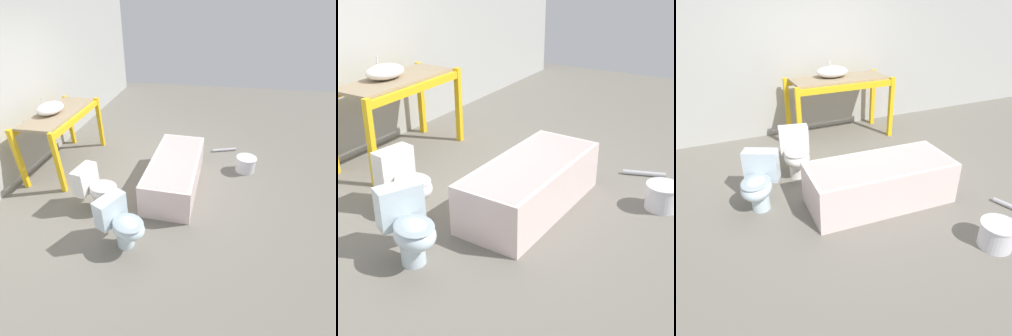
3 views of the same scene
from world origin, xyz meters
TOP-DOWN VIEW (x-y plane):
  - ground_plane at (0.00, 0.00)m, footprint 12.00×12.00m
  - warehouse_wall_rear at (0.00, 2.03)m, footprint 10.80×0.08m
  - shelving_rack at (0.25, 1.46)m, footprint 1.67×0.72m
  - sink_basin at (0.16, 1.53)m, footprint 0.52×0.38m
  - bathtub_main at (-0.11, -0.58)m, footprint 1.71×0.79m
  - toilet_near at (-1.41, -0.13)m, footprint 0.57×0.67m
  - toilet_far at (-0.82, 0.43)m, footprint 0.45×0.63m
  - bucket_white at (0.55, -1.73)m, footprint 0.35×0.35m
  - loose_pipe at (1.22, -1.38)m, footprint 0.20×0.48m

SIDE VIEW (x-z plane):
  - ground_plane at x=0.00m, z-range 0.00..0.00m
  - loose_pipe at x=1.22m, z-range 0.00..0.05m
  - bucket_white at x=0.55m, z-range 0.01..0.27m
  - bathtub_main at x=-0.11m, z-range 0.04..0.55m
  - toilet_near at x=-1.41m, z-range 0.02..0.67m
  - toilet_far at x=-0.82m, z-range 0.02..0.67m
  - shelving_rack at x=0.25m, z-range 0.33..1.33m
  - sink_basin at x=0.16m, z-range 0.96..1.22m
  - warehouse_wall_rear at x=0.00m, z-range 0.00..3.20m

